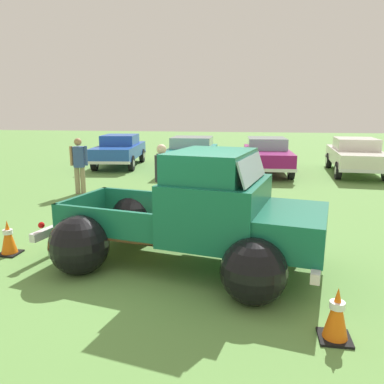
{
  "coord_description": "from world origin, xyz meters",
  "views": [
    {
      "loc": [
        1.18,
        -6.04,
        2.54
      ],
      "look_at": [
        0.0,
        1.32,
        0.94
      ],
      "focal_mm": 35.78,
      "sensor_mm": 36.0,
      "label": 1
    }
  ],
  "objects": [
    {
      "name": "ground_plane",
      "position": [
        0.0,
        0.0,
        0.0
      ],
      "size": [
        80.0,
        80.0,
        0.0
      ],
      "primitive_type": "plane",
      "color": "#609347"
    },
    {
      "name": "vintage_pickup_truck",
      "position": [
        0.38,
        -0.08,
        0.76
      ],
      "size": [
        4.9,
        3.45,
        1.96
      ],
      "rotation": [
        0.0,
        0.0,
        -0.2
      ],
      "color": "black",
      "rests_on": "ground"
    },
    {
      "name": "show_car_0",
      "position": [
        -4.9,
        10.84,
        0.78
      ],
      "size": [
        2.33,
        4.65,
        1.43
      ],
      "rotation": [
        0.0,
        0.0,
        -1.44
      ],
      "color": "black",
      "rests_on": "ground"
    },
    {
      "name": "show_car_1",
      "position": [
        -1.4,
        9.98,
        0.78
      ],
      "size": [
        2.04,
        4.33,
        1.43
      ],
      "rotation": [
        0.0,
        0.0,
        -1.55
      ],
      "color": "black",
      "rests_on": "ground"
    },
    {
      "name": "show_car_2",
      "position": [
        1.72,
        9.98,
        0.78
      ],
      "size": [
        2.03,
        4.72,
        1.43
      ],
      "rotation": [
        0.0,
        0.0,
        -1.52
      ],
      "color": "black",
      "rests_on": "ground"
    },
    {
      "name": "show_car_3",
      "position": [
        5.28,
        10.28,
        0.78
      ],
      "size": [
        2.15,
        4.8,
        1.43
      ],
      "rotation": [
        0.0,
        0.0,
        -1.64
      ],
      "color": "black",
      "rests_on": "ground"
    },
    {
      "name": "spectator_0",
      "position": [
        -4.07,
        4.87,
        0.98
      ],
      "size": [
        0.54,
        0.42,
        1.71
      ],
      "rotation": [
        0.0,
        0.0,
        4.97
      ],
      "color": "gray",
      "rests_on": "ground"
    },
    {
      "name": "spectator_1",
      "position": [
        -0.97,
        2.81,
        1.0
      ],
      "size": [
        0.47,
        0.48,
        1.75
      ],
      "rotation": [
        0.0,
        0.0,
        0.62
      ],
      "color": "#4C4742",
      "rests_on": "ground"
    },
    {
      "name": "lane_cone_0",
      "position": [
        -3.1,
        -0.14,
        0.31
      ],
      "size": [
        0.36,
        0.36,
        0.63
      ],
      "color": "black",
      "rests_on": "ground"
    },
    {
      "name": "lane_cone_1",
      "position": [
        2.16,
        -1.95,
        0.31
      ],
      "size": [
        0.36,
        0.36,
        0.63
      ],
      "color": "black",
      "rests_on": "ground"
    }
  ]
}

